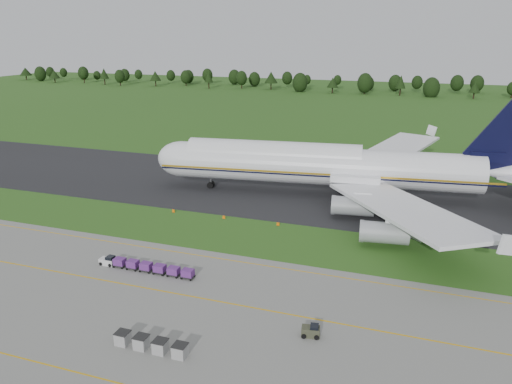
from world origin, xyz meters
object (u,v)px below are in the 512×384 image
at_px(aircraft, 332,166).
at_px(baggage_train, 144,266).
at_px(edge_markers, 224,217).
at_px(utility_cart, 311,332).
at_px(uld_row, 151,344).

relative_size(aircraft, baggage_train, 5.33).
bearing_deg(baggage_train, edge_markers, 83.74).
relative_size(baggage_train, utility_cart, 6.84).
xyz_separation_m(aircraft, baggage_train, (-18.82, -44.72, -5.83)).
xyz_separation_m(baggage_train, utility_cart, (26.92, -8.17, -0.18)).
xyz_separation_m(baggage_train, edge_markers, (2.62, 23.92, -0.52)).
distance_m(aircraft, baggage_train, 48.87).
xyz_separation_m(uld_row, edge_markers, (-8.26, 40.52, -0.54)).
height_order(aircraft, uld_row, aircraft).
distance_m(baggage_train, edge_markers, 24.07).
height_order(utility_cart, uld_row, uld_row).
bearing_deg(uld_row, edge_markers, 101.52).
bearing_deg(edge_markers, aircraft, 52.09).
distance_m(aircraft, utility_cart, 53.84).
bearing_deg(baggage_train, uld_row, -56.76).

